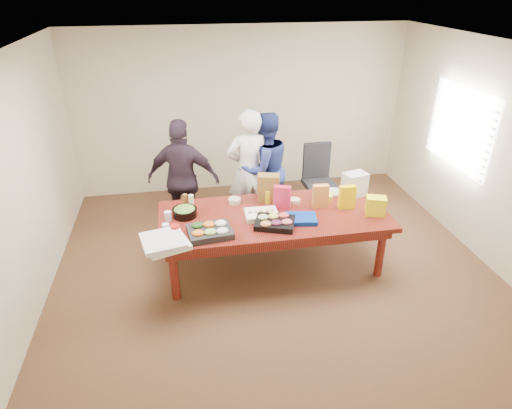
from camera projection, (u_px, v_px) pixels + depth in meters
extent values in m
cube|color=#47301E|center=(273.00, 265.00, 5.69)|extent=(5.50, 5.00, 0.02)
cube|color=white|center=(278.00, 46.00, 4.42)|extent=(5.50, 5.00, 0.02)
cube|color=beige|center=(242.00, 111.00, 7.23)|extent=(5.50, 0.04, 2.70)
cube|color=beige|center=(357.00, 315.00, 2.88)|extent=(5.50, 0.04, 2.70)
cube|color=beige|center=(22.00, 188.00, 4.62)|extent=(0.04, 5.00, 2.70)
cube|color=beige|center=(487.00, 154.00, 5.50)|extent=(0.04, 5.00, 2.70)
cube|color=white|center=(460.00, 128.00, 5.94)|extent=(0.03, 1.40, 1.10)
cube|color=beige|center=(457.00, 128.00, 5.94)|extent=(0.04, 1.36, 1.00)
cube|color=#4C1C0F|center=(273.00, 240.00, 5.51)|extent=(2.80, 1.20, 0.75)
cube|color=black|center=(319.00, 182.00, 6.73)|extent=(0.55, 0.55, 1.04)
imported|color=white|center=(249.00, 170.00, 6.21)|extent=(0.69, 0.49, 1.77)
imported|color=navy|center=(264.00, 169.00, 6.34)|extent=(1.00, 0.90, 1.69)
imported|color=#281C27|center=(183.00, 180.00, 6.00)|extent=(1.07, 0.66, 1.70)
cube|color=black|center=(210.00, 232.00, 4.90)|extent=(0.53, 0.43, 0.07)
cube|color=black|center=(275.00, 223.00, 5.08)|extent=(0.54, 0.48, 0.07)
cube|color=white|center=(262.00, 215.00, 5.26)|extent=(0.40, 0.30, 0.07)
cylinder|color=black|center=(185.00, 212.00, 5.28)|extent=(0.37, 0.37, 0.10)
cube|color=#072F99|center=(301.00, 219.00, 5.19)|extent=(0.40, 0.33, 0.05)
cube|color=#C92143|center=(282.00, 198.00, 5.40)|extent=(0.23, 0.15, 0.31)
cube|color=#FEE000|center=(347.00, 197.00, 5.42)|extent=(0.20, 0.09, 0.30)
cube|color=gold|center=(320.00, 196.00, 5.44)|extent=(0.20, 0.10, 0.30)
cylinder|color=white|center=(267.00, 194.00, 5.69)|extent=(0.09, 0.09, 0.13)
cylinder|color=#D9D80A|center=(268.00, 197.00, 5.57)|extent=(0.07, 0.07, 0.17)
cylinder|color=brown|center=(185.00, 201.00, 5.44)|extent=(0.07, 0.07, 0.19)
cylinder|color=beige|center=(191.00, 202.00, 5.41)|extent=(0.08, 0.08, 0.20)
cube|color=yellow|center=(322.00, 197.00, 5.67)|extent=(0.29, 0.24, 0.09)
cube|color=brown|center=(271.00, 192.00, 5.78)|extent=(0.28, 0.17, 0.11)
cube|color=brown|center=(268.00, 188.00, 5.58)|extent=(0.31, 0.23, 0.36)
cylinder|color=#A71715|center=(175.00, 231.00, 4.87)|extent=(0.12, 0.12, 0.13)
cylinder|color=white|center=(166.00, 228.00, 4.93)|extent=(0.10, 0.10, 0.11)
cylinder|color=silver|center=(168.00, 216.00, 5.18)|extent=(0.09, 0.09, 0.12)
cube|color=white|center=(166.00, 243.00, 4.72)|extent=(0.56, 0.56, 0.05)
cube|color=white|center=(163.00, 241.00, 4.66)|extent=(0.53, 0.53, 0.05)
cylinder|color=white|center=(350.00, 194.00, 5.82)|extent=(0.33, 0.33, 0.02)
cylinder|color=silver|center=(334.00, 192.00, 5.88)|extent=(0.31, 0.31, 0.02)
cylinder|color=beige|center=(295.00, 201.00, 5.60)|extent=(0.15, 0.15, 0.05)
cylinder|color=beige|center=(235.00, 201.00, 5.59)|extent=(0.17, 0.17, 0.06)
cube|color=silver|center=(355.00, 184.00, 5.73)|extent=(0.34, 0.28, 0.32)
cube|color=yellow|center=(376.00, 206.00, 5.28)|extent=(0.27, 0.23, 0.23)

